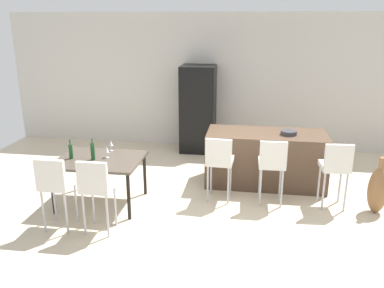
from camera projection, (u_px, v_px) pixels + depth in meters
ground_plane at (218, 205)px, 6.17m from camera, size 10.00×10.00×0.00m
back_wall at (232, 82)px, 8.62m from camera, size 10.00×0.12×2.90m
kitchen_island at (265, 158)px, 6.84m from camera, size 2.01×0.87×0.92m
bar_chair_left at (219, 159)px, 6.10m from camera, size 0.42×0.42×1.05m
bar_chair_middle at (272, 162)px, 5.99m from camera, size 0.41×0.41×1.05m
bar_chair_right at (336, 165)px, 5.86m from camera, size 0.42×0.42×1.05m
dining_table at (100, 163)px, 6.02m from camera, size 1.27×0.99×0.74m
dining_chair_near at (55, 182)px, 5.24m from camera, size 0.40×0.40×1.05m
dining_chair_far at (96, 185)px, 5.16m from camera, size 0.40×0.40×1.05m
wine_bottle_corner at (71, 151)px, 5.97m from camera, size 0.06×0.06×0.30m
wine_bottle_far at (93, 151)px, 5.92m from camera, size 0.06×0.06×0.33m
wine_glass_left at (107, 150)px, 6.01m from camera, size 0.07×0.07×0.17m
wine_glass_middle at (111, 143)px, 6.32m from camera, size 0.07×0.07×0.17m
refrigerator at (198, 109)px, 8.47m from camera, size 0.72×0.68×1.84m
fruit_bowl at (289, 133)px, 6.58m from camera, size 0.26×0.26×0.07m
floor_vase at (378, 190)px, 5.82m from camera, size 0.29×0.29×0.86m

